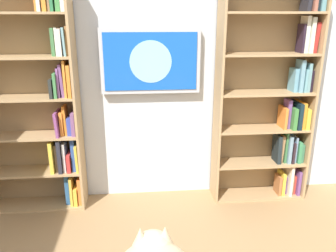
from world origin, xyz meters
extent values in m
cube|color=silver|center=(0.00, -2.23, 1.35)|extent=(4.52, 0.06, 2.70)
cube|color=tan|center=(-1.54, -2.04, 1.08)|extent=(0.02, 0.28, 2.16)
cube|color=tan|center=(-0.64, -2.04, 1.08)|extent=(0.02, 0.28, 2.16)
cube|color=#93754E|center=(-1.09, -2.17, 1.08)|extent=(0.92, 0.01, 2.16)
cube|color=tan|center=(-1.09, -2.04, 0.01)|extent=(0.87, 0.27, 0.02)
cube|color=tan|center=(-1.09, -2.04, 0.37)|extent=(0.87, 0.27, 0.02)
cube|color=tan|center=(-1.09, -2.04, 0.72)|extent=(0.87, 0.27, 0.02)
cube|color=tan|center=(-1.09, -2.04, 1.08)|extent=(0.87, 0.27, 0.02)
cube|color=tan|center=(-1.09, -2.04, 1.44)|extent=(0.87, 0.27, 0.02)
cube|color=tan|center=(-1.09, -2.04, 1.80)|extent=(0.87, 0.27, 0.02)
cube|color=#6E4482|center=(-1.50, -2.03, 0.15)|extent=(0.03, 0.20, 0.26)
cube|color=#B9392E|center=(-1.47, -2.05, 0.12)|extent=(0.02, 0.16, 0.20)
cube|color=#A3714C|center=(-1.44, -2.04, 0.12)|extent=(0.03, 0.16, 0.21)
cube|color=beige|center=(-1.41, -2.03, 0.18)|extent=(0.03, 0.20, 0.32)
cube|color=#6F428E|center=(-1.38, -2.04, 0.11)|extent=(0.03, 0.12, 0.19)
cube|color=gold|center=(-1.35, -2.03, 0.14)|extent=(0.03, 0.17, 0.23)
cube|color=#A26236|center=(-1.31, -2.02, 0.12)|extent=(0.03, 0.14, 0.20)
cube|color=#3A7553|center=(-1.50, -2.02, 0.47)|extent=(0.03, 0.14, 0.19)
cube|color=#3A8453|center=(-1.47, -2.03, 0.49)|extent=(0.04, 0.19, 0.22)
cube|color=#718CA8|center=(-1.43, -2.04, 0.51)|extent=(0.02, 0.16, 0.27)
cube|color=black|center=(-1.40, -2.04, 0.48)|extent=(0.02, 0.19, 0.21)
cube|color=#6F8FA0|center=(-1.37, -2.03, 0.52)|extent=(0.03, 0.18, 0.28)
cube|color=#3D7342|center=(-1.33, -2.03, 0.53)|extent=(0.02, 0.13, 0.31)
cube|color=#997248|center=(-1.30, -2.05, 0.52)|extent=(0.04, 0.15, 0.28)
cube|color=#1C2629|center=(-1.26, -2.02, 0.52)|extent=(0.05, 0.16, 0.29)
cube|color=gold|center=(-1.50, -2.02, 0.83)|extent=(0.04, 0.20, 0.20)
cube|color=orange|center=(-1.46, -2.04, 0.86)|extent=(0.04, 0.22, 0.25)
cube|color=#12252C|center=(-1.41, -2.03, 0.86)|extent=(0.04, 0.24, 0.25)
cube|color=#3D7E3A|center=(-1.37, -2.03, 0.84)|extent=(0.04, 0.23, 0.21)
cube|color=#724987|center=(-1.33, -2.04, 0.87)|extent=(0.03, 0.13, 0.28)
cube|color=orange|center=(-1.29, -2.03, 0.84)|extent=(0.03, 0.18, 0.21)
cube|color=black|center=(-1.50, -2.04, 1.19)|extent=(0.02, 0.15, 0.20)
cube|color=#689AA0|center=(-1.47, -2.04, 1.23)|extent=(0.03, 0.17, 0.27)
cube|color=#67A0AA|center=(-1.44, -2.02, 1.20)|extent=(0.02, 0.14, 0.21)
cube|color=#6898AB|center=(-1.40, -2.02, 1.24)|extent=(0.04, 0.14, 0.30)
cube|color=#6096AA|center=(-1.35, -2.04, 1.20)|extent=(0.04, 0.14, 0.22)
cube|color=#AE2A25|center=(-1.50, -2.04, 1.58)|extent=(0.05, 0.15, 0.27)
cube|color=beige|center=(-1.45, -2.03, 1.60)|extent=(0.03, 0.13, 0.31)
cube|color=beige|center=(-1.41, -2.05, 1.61)|extent=(0.04, 0.14, 0.32)
cube|color=#281B29|center=(-1.38, -2.05, 1.58)|extent=(0.02, 0.14, 0.26)
cube|color=black|center=(-1.46, -2.03, 1.89)|extent=(0.02, 0.17, 0.17)
cube|color=tan|center=(0.66, -2.04, 1.08)|extent=(0.02, 0.28, 2.16)
cube|color=#93754E|center=(1.09, -2.17, 1.08)|extent=(0.89, 0.01, 2.16)
cube|color=tan|center=(1.09, -2.04, 0.01)|extent=(0.84, 0.27, 0.02)
cube|color=tan|center=(1.09, -2.04, 0.37)|extent=(0.84, 0.27, 0.02)
cube|color=tan|center=(1.09, -2.04, 0.72)|extent=(0.84, 0.27, 0.02)
cube|color=tan|center=(1.09, -2.04, 1.08)|extent=(0.84, 0.27, 0.02)
cube|color=tan|center=(1.09, -2.04, 1.43)|extent=(0.84, 0.27, 0.02)
cube|color=tan|center=(1.09, -2.04, 1.79)|extent=(0.84, 0.27, 0.02)
cube|color=orange|center=(0.69, -2.03, 0.16)|extent=(0.03, 0.15, 0.27)
cube|color=gold|center=(0.73, -2.04, 0.11)|extent=(0.03, 0.21, 0.18)
cube|color=gold|center=(0.77, -2.02, 0.16)|extent=(0.02, 0.16, 0.29)
cube|color=#2C5888|center=(0.81, -2.05, 0.18)|extent=(0.04, 0.14, 0.32)
cube|color=gold|center=(0.69, -2.04, 0.51)|extent=(0.03, 0.23, 0.26)
cube|color=#304F97|center=(0.72, -2.05, 0.53)|extent=(0.04, 0.18, 0.31)
cube|color=red|center=(0.76, -2.04, 0.46)|extent=(0.03, 0.23, 0.17)
cube|color=silver|center=(0.80, -2.02, 0.52)|extent=(0.02, 0.15, 0.28)
cube|color=#262730|center=(0.84, -2.03, 0.53)|extent=(0.03, 0.21, 0.32)
cube|color=#92754D|center=(0.88, -2.04, 0.51)|extent=(0.03, 0.14, 0.26)
cube|color=gold|center=(0.91, -2.02, 0.53)|extent=(0.03, 0.19, 0.30)
cube|color=#7B4E79|center=(0.69, -2.02, 0.84)|extent=(0.03, 0.18, 0.21)
cube|color=#3A459C|center=(0.73, -2.04, 0.81)|extent=(0.04, 0.15, 0.16)
cube|color=orange|center=(0.77, -2.04, 0.87)|extent=(0.03, 0.13, 0.27)
cube|color=orange|center=(0.80, -2.03, 0.84)|extent=(0.03, 0.13, 0.22)
cube|color=#84437C|center=(0.83, -2.03, 0.84)|extent=(0.03, 0.23, 0.22)
cube|color=orange|center=(0.69, -2.03, 1.23)|extent=(0.03, 0.21, 0.28)
cube|color=orange|center=(0.73, -2.03, 1.25)|extent=(0.02, 0.19, 0.32)
cube|color=#73487B|center=(0.76, -2.04, 1.23)|extent=(0.04, 0.16, 0.29)
cube|color=#794B84|center=(0.79, -2.04, 1.22)|extent=(0.02, 0.19, 0.26)
cube|color=#3F7F46|center=(0.81, -2.03, 1.20)|extent=(0.02, 0.21, 0.22)
cube|color=#262927|center=(0.85, -2.03, 1.17)|extent=(0.03, 0.22, 0.16)
cube|color=#A06E3F|center=(0.69, -2.05, 1.57)|extent=(0.02, 0.15, 0.24)
cube|color=#72A0A7|center=(0.71, -2.02, 1.56)|extent=(0.03, 0.15, 0.24)
cube|color=beige|center=(0.74, -2.04, 1.56)|extent=(0.03, 0.19, 0.23)
cube|color=beige|center=(0.77, -2.04, 1.56)|extent=(0.02, 0.14, 0.23)
cube|color=#407240|center=(0.80, -2.03, 1.56)|extent=(0.03, 0.15, 0.23)
cube|color=#B7B7BC|center=(-0.02, -2.15, 1.37)|extent=(0.92, 0.06, 0.59)
cube|color=blue|center=(-0.02, -2.12, 1.37)|extent=(0.85, 0.01, 0.52)
cylinder|color=#8CCCEA|center=(-0.02, -2.11, 1.37)|extent=(0.38, 0.00, 0.38)
sphere|color=#D1B284|center=(0.07, 0.06, 1.03)|extent=(0.14, 0.14, 0.14)
cone|color=#D1B284|center=(0.03, 0.06, 1.09)|extent=(0.06, 0.06, 0.08)
cone|color=#D1B284|center=(0.11, 0.06, 1.09)|extent=(0.06, 0.06, 0.08)
cone|color=beige|center=(0.03, 0.07, 1.08)|extent=(0.04, 0.04, 0.05)
cone|color=beige|center=(0.11, 0.07, 1.08)|extent=(0.04, 0.04, 0.05)
camera|label=1|loc=(0.11, 0.96, 1.75)|focal=35.80mm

